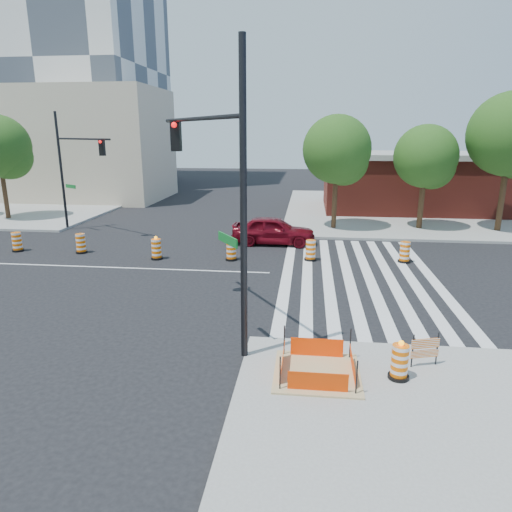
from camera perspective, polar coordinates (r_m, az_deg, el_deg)
The scene contains 23 objects.
ground at distance 22.35m, azimuth -16.48°, elevation -1.43°, with size 120.00×120.00×0.00m, color black.
sidewalk_ne at distance 39.28m, azimuth 20.36°, elevation 5.39°, with size 22.00×22.00×0.15m, color gray.
sidewalk_nw at distance 46.53m, azimuth -28.60°, elevation 5.89°, with size 22.00×22.00×0.15m, color gray.
crosswalk_east at distance 20.73m, azimuth 12.66°, elevation -2.43°, with size 6.75×13.50×0.01m.
lane_centerline at distance 22.35m, azimuth -16.48°, elevation -1.41°, with size 14.00×0.12×0.01m, color silver.
excavation_pit at distance 12.22m, azimuth 7.62°, elevation -14.07°, with size 2.20×2.20×0.90m.
brick_storefront at distance 38.99m, azimuth 20.66°, elevation 8.63°, with size 16.50×8.50×4.60m.
beige_midrise at distance 46.51m, azimuth -20.32°, elevation 12.91°, with size 14.00×10.00×10.00m, color #C4B196.
red_coupe at distance 25.83m, azimuth 2.18°, elevation 3.24°, with size 1.88×4.67×1.59m, color #620813.
signal_pole_se at distance 13.20m, azimuth -4.95°, elevation 10.37°, with size 3.62×5.26×8.27m.
signal_pole_nw at distance 30.49m, azimuth -21.87°, elevation 10.97°, with size 4.75×2.96×7.25m.
pit_drum at distance 12.29m, azimuth 17.50°, elevation -12.60°, with size 0.53×0.53×1.04m.
barricade at distance 13.06m, azimuth 20.38°, elevation -10.76°, with size 0.77×0.26×0.93m.
tree_north_b at distance 37.25m, azimuth -29.39°, elevation 11.47°, with size 4.33×4.33×7.37m.
tree_north_c at distance 29.65m, azimuth 10.14°, elevation 12.51°, with size 4.26×4.26×7.25m.
tree_north_d at distance 31.07m, azimuth 20.47°, elevation 11.18°, with size 3.93×3.92×6.66m.
tree_north_e at distance 32.27m, azimuth 29.24°, elevation 12.63°, with size 5.03×5.03×8.56m.
median_drum_1 at distance 27.43m, azimuth -27.70°, elevation 1.51°, with size 0.60×0.60×1.02m.
median_drum_2 at distance 25.65m, azimuth -21.04°, elevation 1.40°, with size 0.60×0.60×1.02m.
median_drum_3 at distance 23.32m, azimuth -12.34°, elevation 0.79°, with size 0.60×0.60×1.18m.
median_drum_4 at distance 22.63m, azimuth -3.11°, elevation 0.66°, with size 0.60×0.60×1.02m.
median_drum_5 at distance 22.71m, azimuth 6.83°, elevation 0.62°, with size 0.60×0.60×1.02m.
median_drum_6 at distance 23.37m, azimuth 18.09°, elevation 0.38°, with size 0.60×0.60×1.02m.
Camera 1 is at (8.65, -19.66, 6.18)m, focal length 32.00 mm.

